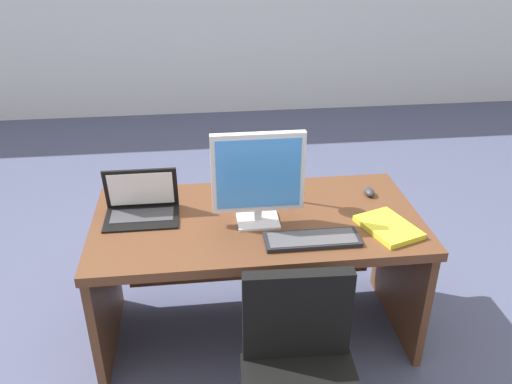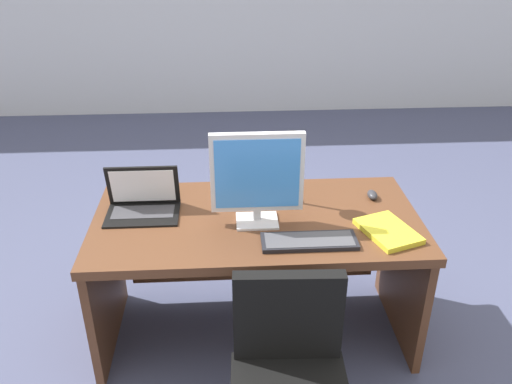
% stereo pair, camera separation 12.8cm
% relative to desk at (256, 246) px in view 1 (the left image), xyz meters
% --- Properties ---
extents(ground, '(12.00, 12.00, 0.00)m').
position_rel_desk_xyz_m(ground, '(0.00, 1.46, -0.54)').
color(ground, '#474C6B').
extents(desk, '(1.60, 0.81, 0.73)m').
position_rel_desk_xyz_m(desk, '(0.00, 0.00, 0.00)').
color(desk, '#56331E').
rests_on(desk, ground).
extents(monitor, '(0.43, 0.16, 0.46)m').
position_rel_desk_xyz_m(monitor, '(-0.00, -0.09, 0.44)').
color(monitor, silver).
rests_on(monitor, desk).
extents(laptop, '(0.36, 0.24, 0.23)m').
position_rel_desk_xyz_m(laptop, '(-0.56, 0.06, 0.26)').
color(laptop, black).
rests_on(laptop, desk).
extents(keyboard, '(0.43, 0.15, 0.02)m').
position_rel_desk_xyz_m(keyboard, '(0.22, -0.28, 0.20)').
color(keyboard, black).
rests_on(keyboard, desk).
extents(mouse, '(0.05, 0.09, 0.04)m').
position_rel_desk_xyz_m(mouse, '(0.62, 0.12, 0.21)').
color(mouse, '#2D2D33').
rests_on(mouse, desk).
extents(desk_lamp, '(0.12, 0.14, 0.40)m').
position_rel_desk_xyz_m(desk_lamp, '(0.18, 0.09, 0.49)').
color(desk_lamp, black).
rests_on(desk_lamp, desk).
extents(book, '(0.29, 0.34, 0.03)m').
position_rel_desk_xyz_m(book, '(0.60, -0.23, 0.21)').
color(book, yellow).
rests_on(book, desk).
extents(coffee_mug, '(0.12, 0.09, 0.10)m').
position_rel_desk_xyz_m(coffee_mug, '(0.10, 0.26, 0.24)').
color(coffee_mug, orange).
rests_on(coffee_mug, desk).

